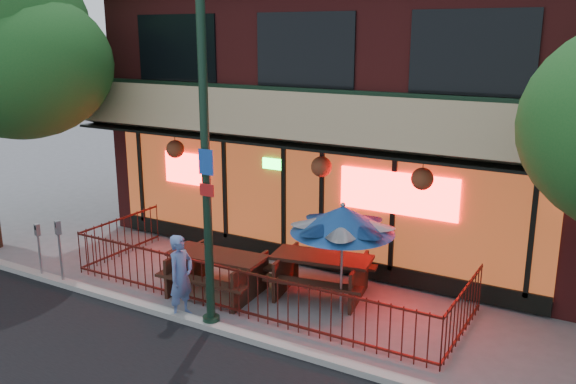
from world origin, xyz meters
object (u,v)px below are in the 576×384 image
patio_umbrella (343,219)px  pedestrian (181,276)px  parking_meter_far (38,242)px  picnic_table_left (217,267)px  parking_meter_near (59,242)px  street_light (206,163)px  picnic_table_right (322,269)px

patio_umbrella → pedestrian: bearing=-147.9°
patio_umbrella → parking_meter_far: bearing=-164.9°
pedestrian → parking_meter_far: size_ratio=1.29×
parking_meter_far → picnic_table_left: bearing=19.3°
patio_umbrella → parking_meter_near: patio_umbrella is taller
parking_meter_far → street_light: bearing=0.9°
street_light → parking_meter_near: bearing=-178.9°
parking_meter_near → pedestrian: bearing=2.3°
picnic_table_left → parking_meter_near: size_ratio=1.48×
parking_meter_near → street_light: bearing=1.1°
street_light → picnic_table_right: size_ratio=3.04×
patio_umbrella → street_light: bearing=-138.0°
picnic_table_right → patio_umbrella: size_ratio=1.01×
patio_umbrella → parking_meter_far: (-6.58, -1.77, -1.08)m
picnic_table_left → parking_meter_near: bearing=-156.9°
pedestrian → street_light: bearing=-93.6°
picnic_table_right → parking_meter_near: parking_meter_near is taller
patio_umbrella → parking_meter_near: (-5.89, -1.77, -0.95)m
street_light → picnic_table_left: street_light is taller
picnic_table_left → pedestrian: 1.26m
street_light → patio_umbrella: (1.88, 1.70, -1.20)m
patio_umbrella → parking_meter_near: 6.22m
parking_meter_near → parking_meter_far: size_ratio=1.14×
street_light → parking_meter_far: (-4.70, -0.08, -2.28)m
street_light → pedestrian: street_light is taller
picnic_table_right → pedestrian: 2.95m
picnic_table_left → parking_meter_far: size_ratio=1.69×
patio_umbrella → parking_meter_near: bearing=-163.2°
picnic_table_left → parking_meter_far: parking_meter_far is taller
picnic_table_right → pedestrian: size_ratio=1.38×
parking_meter_far → parking_meter_near: bearing=-0.0°
street_light → pedestrian: size_ratio=4.21×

